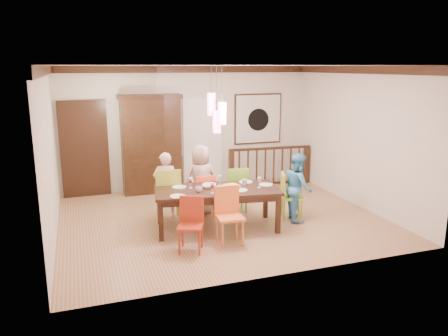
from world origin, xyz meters
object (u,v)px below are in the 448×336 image
object	(u,v)px
chair_far_left	(168,190)
person_end_right	(298,187)
chair_end_right	(292,193)
china_hutch	(151,144)
person_far_left	(166,185)
balustrade	(270,165)
dining_table	(217,193)
person_far_mid	(201,180)

from	to	relation	value
chair_far_left	person_end_right	distance (m)	2.48
chair_end_right	person_end_right	xyz separation A→B (m)	(0.09, -0.06, 0.13)
china_hutch	person_far_left	bearing A→B (deg)	-91.89
balustrade	person_far_left	bearing A→B (deg)	-147.97
chair_end_right	china_hutch	world-z (taller)	china_hutch
balustrade	dining_table	bearing A→B (deg)	-127.47
person_far_mid	chair_far_left	bearing A→B (deg)	7.98
chair_end_right	person_end_right	world-z (taller)	person_end_right
china_hutch	person_far_left	distance (m)	1.95
dining_table	person_far_left	bearing A→B (deg)	139.56
dining_table	person_end_right	bearing A→B (deg)	7.67
person_end_right	china_hutch	bearing A→B (deg)	55.10
dining_table	chair_end_right	xyz separation A→B (m)	(1.53, 0.03, -0.15)
balustrade	person_far_mid	bearing A→B (deg)	-141.20
person_far_left	person_end_right	xyz separation A→B (m)	(2.37, -0.92, -0.00)
dining_table	person_far_mid	xyz separation A→B (m)	(-0.04, 0.90, 0.03)
person_far_left	person_far_mid	distance (m)	0.72
china_hutch	chair_end_right	bearing A→B (deg)	-50.96
chair_far_left	person_far_left	bearing A→B (deg)	-79.72
dining_table	balustrade	world-z (taller)	balustrade
person_end_right	dining_table	bearing A→B (deg)	104.31
china_hutch	balustrade	world-z (taller)	china_hutch
dining_table	chair_far_left	bearing A→B (deg)	145.06
dining_table	person_far_left	size ratio (longest dim) A/B	1.79
chair_end_right	person_far_left	world-z (taller)	person_far_left
chair_end_right	balustrade	xyz separation A→B (m)	(0.62, 2.39, -0.02)
dining_table	china_hutch	world-z (taller)	china_hutch
person_far_left	person_far_mid	world-z (taller)	person_far_mid
china_hutch	balustrade	size ratio (longest dim) A/B	1.09
chair_end_right	china_hutch	size ratio (longest dim) A/B	0.40
chair_end_right	person_far_mid	world-z (taller)	person_far_mid
china_hutch	person_far_left	world-z (taller)	china_hutch
chair_far_left	person_far_left	size ratio (longest dim) A/B	0.80
chair_end_right	balustrade	world-z (taller)	balustrade
balustrade	person_far_left	size ratio (longest dim) A/B	1.61
person_far_mid	dining_table	bearing A→B (deg)	85.85
person_far_mid	china_hutch	bearing A→B (deg)	-77.55
chair_far_left	china_hutch	size ratio (longest dim) A/B	0.46
dining_table	person_far_left	world-z (taller)	person_far_left
dining_table	chair_end_right	bearing A→B (deg)	9.92
china_hutch	chair_far_left	bearing A→B (deg)	-91.48
chair_far_left	person_end_right	size ratio (longest dim) A/B	0.80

